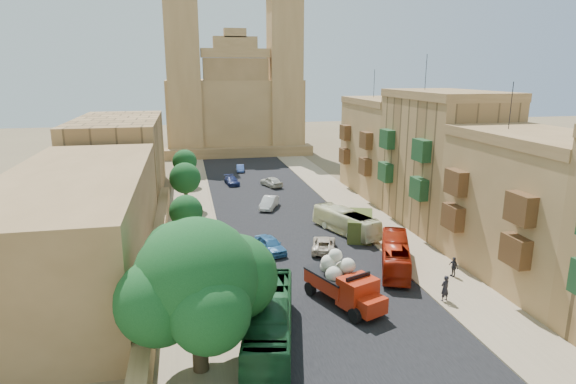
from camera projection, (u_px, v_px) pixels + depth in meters
name	position (u px, v px, depth m)	size (l,w,h in m)	color
road_surface	(280.00, 219.00, 52.57)	(14.00, 140.00, 0.01)	black
sidewalk_east	(362.00, 213.00, 54.50)	(5.00, 140.00, 0.01)	#8E7A5D
sidewalk_west	(192.00, 224.00, 50.65)	(5.00, 140.00, 0.01)	#8E7A5D
kerb_east	(341.00, 214.00, 53.98)	(0.25, 140.00, 0.12)	#8E7A5D
kerb_west	(216.00, 222.00, 51.14)	(0.25, 140.00, 0.12)	#8E7A5D
townhouse_b	(535.00, 207.00, 36.40)	(9.00, 14.00, 14.90)	olive
townhouse_c	(442.00, 159.00, 49.38)	(9.00, 14.00, 17.40)	#A27A49
townhouse_d	(386.00, 146.00, 62.84)	(9.00, 14.00, 15.90)	olive
west_wall	(157.00, 252.00, 40.34)	(1.00, 40.00, 1.80)	olive
west_building_low	(79.00, 227.00, 36.53)	(10.00, 28.00, 8.40)	olive
west_building_mid	(120.00, 158.00, 60.99)	(10.00, 22.00, 10.00)	#A27A49
church	(233.00, 103.00, 96.36)	(28.00, 22.50, 36.30)	olive
ficus_tree	(198.00, 284.00, 24.79)	(8.51, 7.83, 8.51)	#392C1C
street_tree_a	(188.00, 263.00, 32.76)	(2.88, 2.88, 4.43)	#392C1C
street_tree_b	(186.00, 212.00, 44.09)	(3.07, 3.07, 4.72)	#392C1C
street_tree_c	(185.00, 178.00, 55.34)	(3.59, 3.59, 5.52)	#392C1C
street_tree_d	(185.00, 162.00, 66.78)	(3.36, 3.36, 5.16)	#392C1C
red_truck	(344.00, 282.00, 32.93)	(4.51, 6.76, 3.74)	#AA230D
olive_pickup	(360.00, 226.00, 46.77)	(4.01, 5.66, 2.15)	#3F4B1C
bus_green_north	(270.00, 323.00, 27.90)	(2.50, 10.66, 2.97)	#194A26
bus_red_east	(395.00, 255.00, 39.02)	(2.03, 8.68, 2.42)	#9E1E0B
bus_cream_east	(346.00, 222.00, 47.58)	(1.99, 8.53, 2.37)	#FFF9C1
car_blue_a	(270.00, 245.00, 42.67)	(1.69, 4.19, 1.43)	teal
car_white_a	(269.00, 203.00, 56.37)	(1.47, 4.21, 1.39)	silver
car_cream	(324.00, 244.00, 43.07)	(2.03, 4.41, 1.23)	beige
car_dkblue	(232.00, 181.00, 68.24)	(1.63, 4.02, 1.17)	navy
car_white_b	(271.00, 182.00, 67.05)	(1.68, 4.18, 1.42)	beige
car_blue_b	(240.00, 168.00, 77.13)	(1.14, 3.27, 1.08)	#4464B6
pedestrian_a	(445.00, 288.00, 33.56)	(0.69, 0.46, 1.90)	black
pedestrian_c	(453.00, 267.00, 37.63)	(0.94, 0.39, 1.60)	#2C2B32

